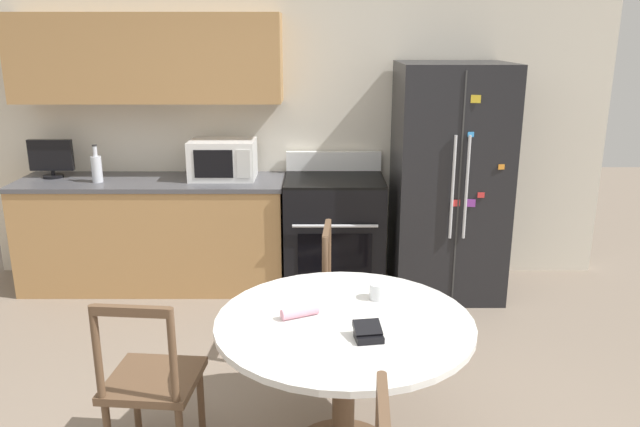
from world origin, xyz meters
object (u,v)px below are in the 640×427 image
object	(u,v)px
countertop_tv	(54,157)
candle_glass	(381,292)
dining_chair_left	(154,382)
oven_range	(336,232)
wallet	(370,333)
dining_chair_far	(354,299)
refrigerator	(451,181)
microwave	(225,159)
counter_bottle	(99,168)

from	to	relation	value
countertop_tv	candle_glass	xyz separation A→B (m)	(2.46, -2.04, -0.29)
dining_chair_left	candle_glass	bearing A→B (deg)	19.79
oven_range	wallet	xyz separation A→B (m)	(0.10, -2.36, 0.30)
countertop_tv	oven_range	bearing A→B (deg)	-2.66
oven_range	dining_chair_far	size ratio (longest dim) A/B	1.20
dining_chair_far	dining_chair_left	bearing A→B (deg)	-42.32
countertop_tv	dining_chair_far	world-z (taller)	countertop_tv
refrigerator	oven_range	bearing A→B (deg)	175.66
refrigerator	candle_glass	xyz separation A→B (m)	(-0.71, -1.86, -0.14)
microwave	candle_glass	distance (m)	2.29
counter_bottle	refrigerator	bearing A→B (deg)	-0.31
dining_chair_far	counter_bottle	bearing A→B (deg)	-117.72
refrigerator	counter_bottle	bearing A→B (deg)	179.69
dining_chair_far	refrigerator	bearing A→B (deg)	149.87
counter_bottle	wallet	world-z (taller)	counter_bottle
counter_bottle	candle_glass	bearing A→B (deg)	-42.51
countertop_tv	counter_bottle	bearing A→B (deg)	-20.91
oven_range	dining_chair_left	bearing A→B (deg)	-112.46
oven_range	countertop_tv	world-z (taller)	countertop_tv
candle_glass	microwave	bearing A→B (deg)	118.24
dining_chair_left	wallet	xyz separation A→B (m)	(1.01, -0.14, 0.33)
refrigerator	dining_chair_left	world-z (taller)	refrigerator
microwave	counter_bottle	size ratio (longest dim) A/B	1.74
counter_bottle	dining_chair_left	distance (m)	2.43
candle_glass	oven_range	bearing A→B (deg)	95.37
refrigerator	wallet	bearing A→B (deg)	-109.20
refrigerator	dining_chair_left	distance (m)	2.85
refrigerator	oven_range	xyz separation A→B (m)	(-0.89, 0.07, -0.44)
refrigerator	dining_chair_far	size ratio (longest dim) A/B	2.02
microwave	counter_bottle	bearing A→B (deg)	-172.84
dining_chair_left	wallet	distance (m)	1.08
microwave	candle_glass	world-z (taller)	microwave
microwave	countertop_tv	xyz separation A→B (m)	(-1.39, 0.04, 0.01)
refrigerator	microwave	xyz separation A→B (m)	(-1.79, 0.14, 0.15)
oven_range	dining_chair_left	distance (m)	2.40
microwave	candle_glass	bearing A→B (deg)	-61.76
refrigerator	countertop_tv	size ratio (longest dim) A/B	5.20
refrigerator	candle_glass	bearing A→B (deg)	-110.96
microwave	candle_glass	size ratio (longest dim) A/B	5.60
oven_range	counter_bottle	distance (m)	1.94
dining_chair_left	refrigerator	bearing A→B (deg)	54.97
countertop_tv	wallet	bearing A→B (deg)	-45.99
microwave	counter_bottle	xyz separation A→B (m)	(-0.97, -0.12, -0.04)
countertop_tv	candle_glass	size ratio (longest dim) A/B	3.78
countertop_tv	refrigerator	bearing A→B (deg)	-3.14
oven_range	microwave	bearing A→B (deg)	175.55
dining_chair_left	wallet	world-z (taller)	dining_chair_left
microwave	countertop_tv	distance (m)	1.39
refrigerator	counter_bottle	distance (m)	2.76
oven_range	countertop_tv	distance (m)	2.36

